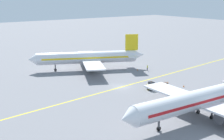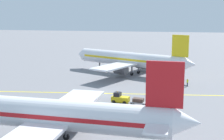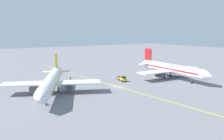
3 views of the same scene
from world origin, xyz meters
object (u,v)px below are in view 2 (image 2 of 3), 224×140
traffic_cone_mid_apron (164,110)px  ground_crew_worker (187,82)px  airplane_adjacent_stand (130,60)px  baggage_tug_white (120,98)px  traffic_cone_near_nose (160,101)px  baggage_cart_trailing (138,101)px  traffic_cone_by_wingtip (176,83)px  airplane_at_gate (48,115)px

traffic_cone_mid_apron → ground_crew_worker: bearing=-13.1°
airplane_adjacent_stand → baggage_tug_white: (-26.66, -2.02, -2.81)m
airplane_adjacent_stand → baggage_tug_white: airplane_adjacent_stand is taller
traffic_cone_near_nose → baggage_cart_trailing: bearing=121.1°
traffic_cone_by_wingtip → baggage_cart_trailing: bearing=160.3°
baggage_tug_white → ground_crew_worker: (15.34, -11.98, 0.01)m
baggage_tug_white → traffic_cone_by_wingtip: baggage_tug_white is taller
baggage_cart_trailing → ground_crew_worker: size_ratio=1.66×
baggage_tug_white → baggage_cart_trailing: baggage_tug_white is taller
baggage_tug_white → traffic_cone_by_wingtip: bearing=-29.2°
baggage_cart_trailing → traffic_cone_mid_apron: size_ratio=5.07×
ground_crew_worker → traffic_cone_by_wingtip: 3.06m
airplane_at_gate → traffic_cone_near_nose: 23.88m
airplane_at_gate → traffic_cone_mid_apron: (15.42, -13.10, -3.43)m
ground_crew_worker → traffic_cone_by_wingtip: bearing=54.1°
traffic_cone_near_nose → traffic_cone_mid_apron: (-4.75, -0.78, 0.00)m
traffic_cone_near_nose → traffic_cone_mid_apron: 4.81m
traffic_cone_near_nose → traffic_cone_by_wingtip: bearing=-9.8°
baggage_cart_trailing → traffic_cone_mid_apron: bearing=-120.0°
baggage_tug_white → traffic_cone_by_wingtip: size_ratio=5.81×
baggage_tug_white → traffic_cone_by_wingtip: (17.10, -9.55, -0.63)m
airplane_adjacent_stand → traffic_cone_by_wingtip: 15.40m
airplane_adjacent_stand → baggage_cart_trailing: (-27.18, -5.27, -2.95)m
airplane_at_gate → traffic_cone_near_nose: (20.17, -12.32, -3.43)m
airplane_adjacent_stand → baggage_cart_trailing: 27.84m
ground_crew_worker → traffic_cone_mid_apron: (-18.40, 4.30, -0.63)m
traffic_cone_by_wingtip → baggage_tug_white: bearing=150.8°
ground_crew_worker → traffic_cone_mid_apron: bearing=166.9°
baggage_tug_white → baggage_cart_trailing: size_ratio=1.15×
airplane_adjacent_stand → traffic_cone_by_wingtip: (-9.56, -11.56, -3.43)m
airplane_adjacent_stand → baggage_tug_white: 26.88m
baggage_cart_trailing → ground_crew_worker: 18.10m
airplane_adjacent_stand → traffic_cone_near_nose: size_ratio=60.87×
traffic_cone_mid_apron → traffic_cone_by_wingtip: 20.25m
ground_crew_worker → traffic_cone_by_wingtip: size_ratio=3.05×
baggage_cart_trailing → traffic_cone_near_nose: (2.20, -3.64, -0.49)m
traffic_cone_mid_apron → baggage_cart_trailing: bearing=60.0°
airplane_at_gate → traffic_cone_near_nose: size_ratio=64.54×
airplane_adjacent_stand → traffic_cone_near_nose: airplane_adjacent_stand is taller
ground_crew_worker → traffic_cone_near_nose: size_ratio=3.05×
airplane_at_gate → baggage_tug_white: airplane_at_gate is taller
traffic_cone_mid_apron → traffic_cone_by_wingtip: (20.16, -1.87, 0.00)m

